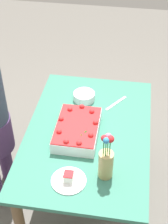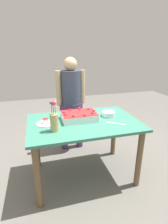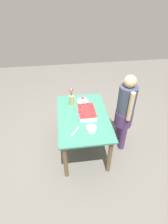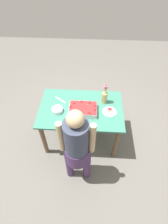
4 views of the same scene
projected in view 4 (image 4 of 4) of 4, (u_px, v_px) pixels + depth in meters
The scene contains 8 objects.
ground_plane at pixel (81, 136), 3.32m from camera, with size 8.00×8.00×0.00m, color #635F58.
dining_table at pixel (81, 114), 2.84m from camera, with size 1.32×0.86×0.78m.
sheet_cake at pixel (83, 109), 2.66m from camera, with size 0.42×0.29×0.11m.
serving_plate_with_slice at pixel (110, 111), 2.68m from camera, with size 0.21×0.21×0.07m.
cake_knife at pixel (60, 100), 2.86m from camera, with size 0.23×0.02×0.00m, color silver.
flower_vase at pixel (105, 96), 2.74m from camera, with size 0.09×0.09×0.33m.
fruit_bowl at pixel (57, 110), 2.67m from camera, with size 0.17×0.17×0.06m, color silver.
person_standing at pixel (77, 146), 2.20m from camera, with size 0.45×0.31×1.49m.
Camera 4 is at (-0.16, 1.87, 2.77)m, focal length 28.00 mm.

